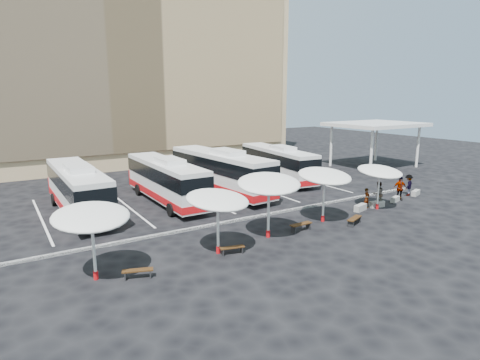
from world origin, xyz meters
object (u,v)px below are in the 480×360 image
sunshade_1 (218,200)px  passenger_0 (367,198)px  wood_bench_2 (301,225)px  conc_bench_3 (416,193)px  sunshade_2 (269,184)px  passenger_3 (408,185)px  passenger_1 (378,194)px  wood_bench_3 (354,219)px  conc_bench_0 (360,208)px  bus_1 (166,179)px  bus_3 (277,162)px  bus_0 (78,188)px  passenger_2 (400,188)px  sunshade_0 (91,217)px  wood_bench_1 (232,249)px  sunshade_4 (380,172)px  conc_bench_2 (395,199)px  wood_bench_0 (138,272)px  bus_2 (220,170)px  conc_bench_1 (377,204)px  sunshade_3 (325,176)px

sunshade_1 → passenger_0: sunshade_1 is taller
wood_bench_2 → conc_bench_3: (14.22, 1.85, -0.15)m
sunshade_2 → passenger_3: sunshade_2 is taller
passenger_1 → wood_bench_2: bearing=26.6°
wood_bench_3 → conc_bench_0: 3.55m
bus_1 → bus_3: bearing=9.1°
bus_0 → passenger_1: 22.24m
wood_bench_3 → passenger_2: size_ratio=0.84×
wood_bench_2 → passenger_1: 8.92m
sunshade_0 → wood_bench_1: sunshade_0 is taller
sunshade_2 → conc_bench_0: (9.07, 0.98, -3.07)m
sunshade_1 → conc_bench_0: bearing=7.1°
bus_3 → conc_bench_0: bus_3 is taller
sunshade_4 → sunshade_0: bearing=-177.2°
conc_bench_0 → passenger_3: bearing=8.4°
sunshade_0 → passenger_1: 21.46m
conc_bench_2 → wood_bench_0: bearing=-173.3°
bus_2 → passenger_0: 12.25m
wood_bench_0 → conc_bench_2: (21.79, 2.56, -0.13)m
bus_3 → conc_bench_3: 12.94m
conc_bench_1 → bus_2: bearing=128.0°
wood_bench_3 → passenger_3: 10.30m
sunshade_2 → conc_bench_0: bearing=6.2°
bus_2 → passenger_3: bearing=-40.2°
sunshade_3 → passenger_2: (9.19, 0.90, -2.15)m
sunshade_2 → conc_bench_0: sunshade_2 is taller
passenger_2 → bus_2: bearing=166.7°
wood_bench_0 → passenger_2: (22.52, 2.75, 0.63)m
wood_bench_2 → conc_bench_0: bearing=9.7°
bus_1 → passenger_1: bus_1 is taller
sunshade_0 → sunshade_1: 6.33m
bus_2 → conc_bench_2: (10.46, -9.91, -1.81)m
bus_1 → sunshade_0: size_ratio=3.24×
passenger_3 → bus_2: bearing=-55.9°
bus_1 → passenger_3: (18.15, -8.85, -0.96)m
sunshade_2 → sunshade_3: sunshade_2 is taller
bus_0 → conc_bench_0: 20.47m
sunshade_4 → wood_bench_0: sunshade_4 is taller
wood_bench_0 → passenger_1: bearing=7.2°
wood_bench_1 → sunshade_0: bearing=173.8°
sunshade_4 → conc_bench_3: sunshade_4 is taller
wood_bench_0 → passenger_0: 18.53m
wood_bench_2 → bus_0: bearing=134.8°
passenger_3 → sunshade_4: bearing=-6.9°
wood_bench_2 → wood_bench_3: 3.87m
bus_3 → sunshade_2: size_ratio=2.28×
conc_bench_3 → passenger_1: 5.49m
sunshade_3 → passenger_2: sunshade_3 is taller
bus_3 → wood_bench_2: 15.41m
bus_3 → sunshade_4: 12.34m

